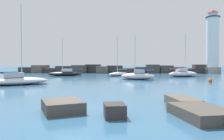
{
  "coord_description": "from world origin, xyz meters",
  "views": [
    {
      "loc": [
        3.49,
        -13.48,
        2.92
      ],
      "look_at": [
        1.32,
        18.58,
        1.93
      ],
      "focal_mm": 35.0,
      "sensor_mm": 36.0,
      "label": 1
    }
  ],
  "objects_px": {
    "sailboat_moored_5": "(183,74)",
    "mooring_buoy_orange_near": "(210,80)",
    "sailboat_moored_0": "(119,74)",
    "sailboat_moored_3": "(65,73)",
    "lighthouse": "(212,45)",
    "sailboat_moored_1": "(138,76)",
    "sailboat_moored_2": "(17,80)"
  },
  "relations": [
    {
      "from": "lighthouse",
      "to": "sailboat_moored_2",
      "type": "relative_size",
      "value": 1.69
    },
    {
      "from": "sailboat_moored_1",
      "to": "sailboat_moored_3",
      "type": "relative_size",
      "value": 0.9
    },
    {
      "from": "sailboat_moored_0",
      "to": "sailboat_moored_1",
      "type": "distance_m",
      "value": 11.8
    },
    {
      "from": "lighthouse",
      "to": "sailboat_moored_2",
      "type": "xyz_separation_m",
      "value": [
        -39.52,
        -36.78,
        -7.61
      ]
    },
    {
      "from": "sailboat_moored_2",
      "to": "sailboat_moored_3",
      "type": "bearing_deg",
      "value": 88.54
    },
    {
      "from": "sailboat_moored_1",
      "to": "sailboat_moored_2",
      "type": "distance_m",
      "value": 19.94
    },
    {
      "from": "sailboat_moored_0",
      "to": "sailboat_moored_5",
      "type": "distance_m",
      "value": 14.19
    },
    {
      "from": "lighthouse",
      "to": "sailboat_moored_5",
      "type": "bearing_deg",
      "value": -126.71
    },
    {
      "from": "sailboat_moored_3",
      "to": "sailboat_moored_5",
      "type": "relative_size",
      "value": 0.97
    },
    {
      "from": "sailboat_moored_5",
      "to": "mooring_buoy_orange_near",
      "type": "bearing_deg",
      "value": -87.43
    },
    {
      "from": "lighthouse",
      "to": "sailboat_moored_1",
      "type": "distance_m",
      "value": 35.34
    },
    {
      "from": "mooring_buoy_orange_near",
      "to": "sailboat_moored_2",
      "type": "bearing_deg",
      "value": -167.86
    },
    {
      "from": "sailboat_moored_1",
      "to": "sailboat_moored_3",
      "type": "bearing_deg",
      "value": 146.94
    },
    {
      "from": "sailboat_moored_0",
      "to": "sailboat_moored_3",
      "type": "xyz_separation_m",
      "value": [
        -12.35,
        -0.64,
        0.09
      ]
    },
    {
      "from": "mooring_buoy_orange_near",
      "to": "sailboat_moored_1",
      "type": "bearing_deg",
      "value": 155.53
    },
    {
      "from": "lighthouse",
      "to": "sailboat_moored_5",
      "type": "distance_m",
      "value": 22.36
    },
    {
      "from": "sailboat_moored_5",
      "to": "sailboat_moored_1",
      "type": "bearing_deg",
      "value": -138.5
    },
    {
      "from": "sailboat_moored_0",
      "to": "lighthouse",
      "type": "bearing_deg",
      "value": 29.0
    },
    {
      "from": "lighthouse",
      "to": "sailboat_moored_1",
      "type": "xyz_separation_m",
      "value": [
        -22.8,
        -25.92,
        -7.54
      ]
    },
    {
      "from": "sailboat_moored_5",
      "to": "mooring_buoy_orange_near",
      "type": "xyz_separation_m",
      "value": [
        0.63,
        -13.97,
        -0.4
      ]
    },
    {
      "from": "lighthouse",
      "to": "sailboat_moored_2",
      "type": "bearing_deg",
      "value": -137.05
    },
    {
      "from": "sailboat_moored_0",
      "to": "sailboat_moored_3",
      "type": "bearing_deg",
      "value": -177.03
    },
    {
      "from": "sailboat_moored_3",
      "to": "sailboat_moored_5",
      "type": "distance_m",
      "value": 26.43
    },
    {
      "from": "sailboat_moored_2",
      "to": "sailboat_moored_3",
      "type": "distance_m",
      "value": 21.39
    },
    {
      "from": "sailboat_moored_0",
      "to": "sailboat_moored_1",
      "type": "bearing_deg",
      "value": -71.13
    },
    {
      "from": "lighthouse",
      "to": "mooring_buoy_orange_near",
      "type": "distance_m",
      "value": 34.03
    },
    {
      "from": "lighthouse",
      "to": "sailboat_moored_3",
      "type": "relative_size",
      "value": 2.09
    },
    {
      "from": "sailboat_moored_2",
      "to": "sailboat_moored_5",
      "type": "distance_m",
      "value": 33.49
    },
    {
      "from": "sailboat_moored_5",
      "to": "sailboat_moored_0",
      "type": "bearing_deg",
      "value": 171.39
    },
    {
      "from": "sailboat_moored_0",
      "to": "sailboat_moored_5",
      "type": "height_order",
      "value": "sailboat_moored_0"
    },
    {
      "from": "lighthouse",
      "to": "sailboat_moored_0",
      "type": "xyz_separation_m",
      "value": [
        -26.62,
        -14.75,
        -7.72
      ]
    },
    {
      "from": "sailboat_moored_0",
      "to": "sailboat_moored_5",
      "type": "xyz_separation_m",
      "value": [
        14.03,
        -2.13,
        0.19
      ]
    }
  ]
}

